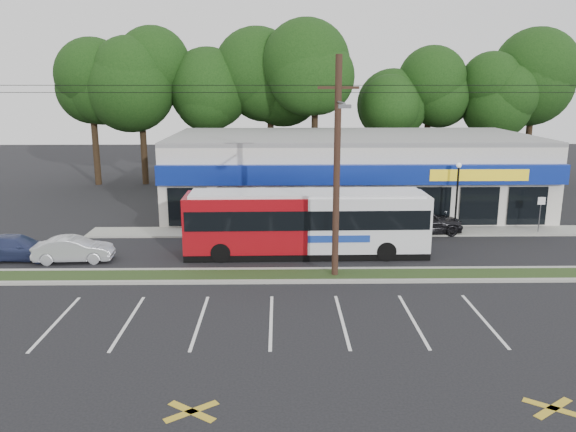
% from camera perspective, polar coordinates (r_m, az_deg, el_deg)
% --- Properties ---
extents(ground, '(120.00, 120.00, 0.00)m').
position_cam_1_polar(ground, '(25.33, -1.84, -6.95)').
color(ground, black).
rests_on(ground, ground).
extents(grass_strip, '(40.00, 1.60, 0.12)m').
position_cam_1_polar(grass_strip, '(26.25, -1.80, -6.08)').
color(grass_strip, '#253C18').
rests_on(grass_strip, ground).
extents(curb_south, '(40.00, 0.25, 0.14)m').
position_cam_1_polar(curb_south, '(25.45, -1.83, -6.69)').
color(curb_south, '#9E9E93').
rests_on(curb_south, ground).
extents(curb_north, '(40.00, 0.25, 0.14)m').
position_cam_1_polar(curb_north, '(27.05, -1.78, -5.46)').
color(curb_north, '#9E9E93').
rests_on(curb_north, ground).
extents(sidewalk, '(32.00, 2.20, 0.10)m').
position_cam_1_polar(sidewalk, '(34.21, 6.80, -1.57)').
color(sidewalk, '#9E9E93').
rests_on(sidewalk, ground).
extents(strip_mall, '(25.00, 12.55, 5.30)m').
position_cam_1_polar(strip_mall, '(40.47, 6.32, 4.51)').
color(strip_mall, beige).
rests_on(strip_mall, ground).
extents(utility_pole, '(50.00, 2.77, 10.00)m').
position_cam_1_polar(utility_pole, '(25.04, 4.63, 5.56)').
color(utility_pole, black).
rests_on(utility_pole, ground).
extents(lamp_post, '(0.30, 0.30, 4.25)m').
position_cam_1_polar(lamp_post, '(34.78, 16.82, 2.62)').
color(lamp_post, black).
rests_on(lamp_post, ground).
extents(sign_post, '(0.45, 0.10, 2.23)m').
position_cam_1_polar(sign_post, '(36.61, 24.28, 0.74)').
color(sign_post, '#59595E').
rests_on(sign_post, ground).
extents(tree_line, '(46.76, 6.76, 11.83)m').
position_cam_1_polar(tree_line, '(49.90, 3.27, 12.86)').
color(tree_line, black).
rests_on(tree_line, ground).
extents(metrobus, '(12.59, 2.84, 3.37)m').
position_cam_1_polar(metrobus, '(29.15, 1.88, -0.57)').
color(metrobus, maroon).
rests_on(metrobus, ground).
extents(car_dark, '(5.17, 2.80, 1.67)m').
position_cam_1_polar(car_dark, '(34.28, 13.35, -0.45)').
color(car_dark, black).
rests_on(car_dark, ground).
extents(car_silver, '(3.95, 1.63, 1.27)m').
position_cam_1_polar(car_silver, '(30.28, -20.95, -3.19)').
color(car_silver, '#ADAFB5').
rests_on(car_silver, ground).
extents(car_blue, '(4.32, 1.78, 1.25)m').
position_cam_1_polar(car_blue, '(31.82, -25.87, -2.90)').
color(car_blue, navy).
rests_on(car_blue, ground).
extents(pedestrian_a, '(0.64, 0.44, 1.70)m').
position_cam_1_polar(pedestrian_a, '(33.26, 1.82, -0.49)').
color(pedestrian_a, silver).
rests_on(pedestrian_a, ground).
extents(pedestrian_b, '(0.84, 0.72, 1.50)m').
position_cam_1_polar(pedestrian_b, '(31.40, 10.09, -1.72)').
color(pedestrian_b, '#B6A9A4').
rests_on(pedestrian_b, ground).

